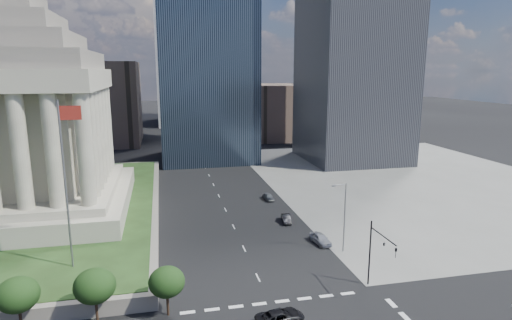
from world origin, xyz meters
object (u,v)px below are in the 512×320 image
object	(u,v)px
street_lamp_north	(344,213)
parked_sedan_far	(268,197)
war_memorial	(11,94)
parked_sedan_mid	(286,219)
flagpole	(66,176)
parked_sedan_near	(320,239)
traffic_signal_ne	(378,249)
pickup_truck	(280,317)

from	to	relation	value
street_lamp_north	parked_sedan_far	size ratio (longest dim) A/B	2.57
war_memorial	parked_sedan_mid	size ratio (longest dim) A/B	9.89
flagpole	parked_sedan_mid	world-z (taller)	flagpole
flagpole	parked_sedan_near	xyz separation A→B (m)	(33.19, 4.35, -12.35)
traffic_signal_ne	parked_sedan_far	size ratio (longest dim) A/B	2.06
pickup_truck	parked_sedan_far	bearing A→B (deg)	-22.46
parked_sedan_far	street_lamp_north	bearing A→B (deg)	-87.31
street_lamp_north	parked_sedan_near	distance (m)	6.25
traffic_signal_ne	parked_sedan_near	size ratio (longest dim) A/B	1.78
war_memorial	parked_sedan_near	xyz separation A→B (m)	(45.36, -19.65, -20.63)
traffic_signal_ne	war_memorial	bearing A→B (deg)	143.58
traffic_signal_ne	parked_sedan_near	bearing A→B (deg)	94.44
parked_sedan_mid	parked_sedan_near	bearing A→B (deg)	-68.10
pickup_truck	parked_sedan_far	xyz separation A→B (m)	(9.18, 41.15, -0.04)
parked_sedan_mid	street_lamp_north	bearing A→B (deg)	-63.43
war_memorial	street_lamp_north	world-z (taller)	war_memorial
parked_sedan_mid	pickup_truck	bearing A→B (deg)	-99.41
street_lamp_north	parked_sedan_near	size ratio (longest dim) A/B	2.22
war_memorial	traffic_signal_ne	world-z (taller)	war_memorial
flagpole	pickup_truck	distance (m)	28.78
war_memorial	street_lamp_north	xyz separation A→B (m)	(47.33, -23.00, -15.74)
war_memorial	parked_sedan_far	bearing A→B (deg)	4.17
pickup_truck	flagpole	bearing A→B (deg)	47.49
traffic_signal_ne	flagpole	bearing A→B (deg)	163.29
parked_sedan_near	parked_sedan_mid	size ratio (longest dim) A/B	1.14
war_memorial	parked_sedan_mid	world-z (taller)	war_memorial
war_memorial	street_lamp_north	distance (m)	54.92
pickup_truck	parked_sedan_mid	bearing A→B (deg)	-27.57
parked_sedan_mid	flagpole	bearing A→B (deg)	-147.15
parked_sedan_far	flagpole	bearing A→B (deg)	-145.07
flagpole	parked_sedan_far	bearing A→B (deg)	41.17
traffic_signal_ne	street_lamp_north	bearing A→B (deg)	85.81
traffic_signal_ne	parked_sedan_far	bearing A→B (deg)	95.01
traffic_signal_ne	parked_sedan_mid	bearing A→B (deg)	98.16
war_memorial	flagpole	world-z (taller)	war_memorial
parked_sedan_near	parked_sedan_far	size ratio (longest dim) A/B	1.16
flagpole	pickup_truck	size ratio (longest dim) A/B	3.96
war_memorial	flagpole	xyz separation A→B (m)	(12.17, -24.00, -8.29)
flagpole	parked_sedan_mid	distance (m)	36.12
war_memorial	parked_sedan_near	distance (m)	53.57
parked_sedan_near	parked_sedan_mid	xyz separation A→B (m)	(-2.36, 9.75, -0.12)
street_lamp_north	parked_sedan_far	world-z (taller)	street_lamp_north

